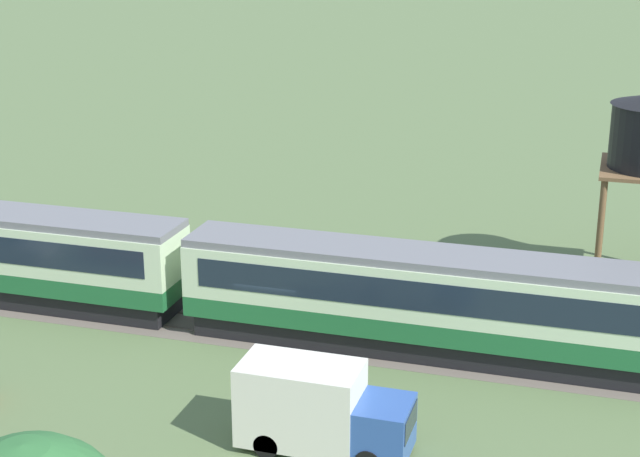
{
  "coord_description": "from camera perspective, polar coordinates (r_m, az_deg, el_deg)",
  "views": [
    {
      "loc": [
        12.11,
        -33.47,
        16.05
      ],
      "look_at": [
        0.4,
        4.69,
        3.05
      ],
      "focal_mm": 55.0,
      "sensor_mm": 36.0,
      "label": 1
    }
  ],
  "objects": [
    {
      "name": "ground_plane",
      "position": [
        39.04,
        -2.6,
        -6.26
      ],
      "size": [
        600.0,
        600.0,
        0.0
      ],
      "primitive_type": "plane",
      "color": "#566B42"
    },
    {
      "name": "passenger_train",
      "position": [
        39.72,
        -7.43,
        -2.49
      ],
      "size": [
        74.7,
        2.85,
        4.01
      ],
      "color": "#1E6033",
      "rests_on": "ground_plane"
    },
    {
      "name": "delivery_truck_blue",
      "position": [
        30.74,
        -0.1,
        -10.44
      ],
      "size": [
        5.38,
        2.11,
        2.81
      ],
      "color": "#2D519E",
      "rests_on": "ground_plane"
    },
    {
      "name": "railway_track",
      "position": [
        39.98,
        -5.29,
        -5.71
      ],
      "size": [
        126.79,
        3.6,
        0.04
      ],
      "color": "#665B51",
      "rests_on": "ground_plane"
    }
  ]
}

